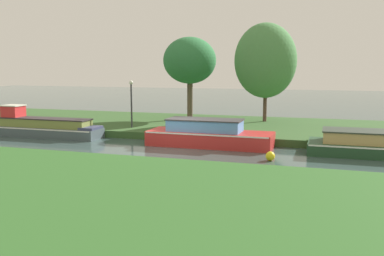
% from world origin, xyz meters
% --- Properties ---
extents(ground_plane, '(120.00, 120.00, 0.00)m').
position_xyz_m(ground_plane, '(0.00, 0.00, 0.00)').
color(ground_plane, '#394F4C').
extents(riverbank_far, '(72.00, 10.00, 0.40)m').
position_xyz_m(riverbank_far, '(0.00, 7.00, 0.20)').
color(riverbank_far, '#335628').
rests_on(riverbank_far, ground_plane).
extents(riverbank_near, '(72.00, 10.00, 0.40)m').
position_xyz_m(riverbank_near, '(0.00, -9.00, 0.20)').
color(riverbank_near, '#2E5E25').
rests_on(riverbank_near, ground_plane).
extents(red_barge, '(6.45, 2.03, 1.41)m').
position_xyz_m(red_barge, '(1.48, 1.20, 0.58)').
color(red_barge, red).
rests_on(red_barge, ground_plane).
extents(slate_narrowboat, '(7.71, 1.57, 1.81)m').
position_xyz_m(slate_narrowboat, '(-8.79, 1.20, 0.55)').
color(slate_narrowboat, '#47555B').
rests_on(slate_narrowboat, ground_plane).
extents(forest_cruiser, '(5.10, 2.40, 1.15)m').
position_xyz_m(forest_cruiser, '(9.01, 1.20, 0.50)').
color(forest_cruiser, '#214429').
rests_on(forest_cruiser, ground_plane).
extents(willow_tree_left, '(3.69, 3.69, 5.73)m').
position_xyz_m(willow_tree_left, '(-2.08, 8.94, 4.48)').
color(willow_tree_left, brown).
rests_on(willow_tree_left, riverbank_far).
extents(willow_tree_centre, '(4.09, 3.86, 6.53)m').
position_xyz_m(willow_tree_centre, '(3.19, 8.91, 4.46)').
color(willow_tree_centre, brown).
rests_on(willow_tree_centre, riverbank_far).
extents(lamp_post, '(0.24, 0.24, 2.86)m').
position_xyz_m(lamp_post, '(-4.04, 3.63, 2.20)').
color(lamp_post, '#333338').
rests_on(lamp_post, riverbank_far).
extents(mooring_post_near, '(0.19, 0.19, 0.72)m').
position_xyz_m(mooring_post_near, '(2.34, 2.57, 0.76)').
color(mooring_post_near, '#45352C').
rests_on(mooring_post_near, riverbank_far).
extents(channel_buoy, '(0.41, 0.41, 0.41)m').
position_xyz_m(channel_buoy, '(5.00, -1.43, 0.21)').
color(channel_buoy, yellow).
rests_on(channel_buoy, ground_plane).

